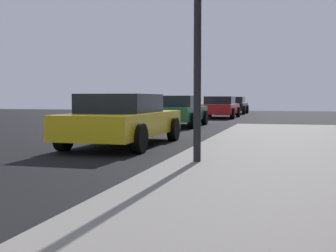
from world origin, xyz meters
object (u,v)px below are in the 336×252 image
Objects in this scene: car_red at (220,107)px; car_black at (233,105)px; car_yellow at (123,119)px; car_green at (178,111)px.

car_black is at bearing 90.91° from car_red.
car_yellow is 7.70m from car_green.
car_red is 1.07× the size of car_black.
car_black is at bearing 88.41° from car_green.
car_yellow is at bearing -89.81° from car_black.
car_yellow is 1.10× the size of car_green.
car_yellow and car_red have the same top height.
car_red is at bearing 89.86° from car_yellow.
car_yellow is at bearing -86.21° from car_green.
car_green is (-0.51, 7.69, -0.00)m from car_yellow.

